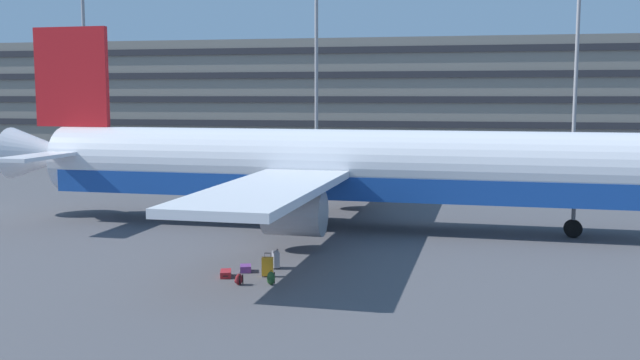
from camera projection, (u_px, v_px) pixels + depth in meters
ground_plane at (432, 227)px, 39.03m from camera, size 600.00×600.00×0.00m
terminal_structure at (448, 99)px, 84.70m from camera, size 139.89×16.28×13.41m
airliner at (327, 168)px, 38.88m from camera, size 38.89×31.34×11.08m
light_mast_far_left at (84, 48)px, 77.36m from camera, size 1.80×0.50×21.02m
light_mast_left at (316, 47)px, 72.57m from camera, size 1.80×0.50×20.71m
light_mast_center_left at (578, 21)px, 67.58m from camera, size 1.80×0.50×24.72m
suitcase_scuffed at (276, 259)px, 29.78m from camera, size 0.41×0.51×0.80m
suitcase_teal at (268, 266)px, 28.39m from camera, size 0.47×0.30×0.95m
suitcase_silver at (226, 274)px, 28.41m from camera, size 0.62×0.86×0.25m
suitcase_orange at (246, 268)px, 29.25m from camera, size 0.60×0.71×0.26m
backpack_large at (271, 279)px, 27.15m from camera, size 0.36×0.33×0.57m
backpack_navy at (239, 279)px, 27.18m from camera, size 0.37×0.41×0.49m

